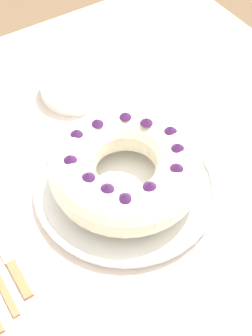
{
  "coord_description": "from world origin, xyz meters",
  "views": [
    {
      "loc": [
        -0.28,
        -0.45,
        1.49
      ],
      "look_at": [
        0.01,
        -0.0,
        0.82
      ],
      "focal_mm": 50.0,
      "sensor_mm": 36.0,
      "label": 1
    }
  ],
  "objects": [
    {
      "name": "ground_plane",
      "position": [
        0.0,
        0.0,
        0.0
      ],
      "size": [
        8.0,
        8.0,
        0.0
      ],
      "primitive_type": "plane",
      "color": "brown"
    },
    {
      "name": "side_bowl",
      "position": [
        0.06,
        0.3,
        0.77
      ],
      "size": [
        0.16,
        0.16,
        0.05
      ],
      "primitive_type": "cylinder",
      "color": "white",
      "rests_on": "dining_table"
    },
    {
      "name": "dining_table",
      "position": [
        0.0,
        0.0,
        0.66
      ],
      "size": [
        1.15,
        1.18,
        0.75
      ],
      "color": "beige",
      "rests_on": "ground_plane"
    },
    {
      "name": "bundt_cake",
      "position": [
        0.01,
        -0.0,
        0.82
      ],
      "size": [
        0.28,
        0.28,
        0.1
      ],
      "color": "beige",
      "rests_on": "serving_dish"
    },
    {
      "name": "napkin",
      "position": [
        0.31,
        0.05,
        0.75
      ],
      "size": [
        0.19,
        0.15,
        0.0
      ],
      "primitive_type": "cube",
      "rotation": [
        0.0,
        0.0,
        -0.17
      ],
      "color": "white",
      "rests_on": "dining_table"
    },
    {
      "name": "serving_dish",
      "position": [
        0.01,
        -0.0,
        0.76
      ],
      "size": [
        0.35,
        0.35,
        0.02
      ],
      "color": "white",
      "rests_on": "dining_table"
    },
    {
      "name": "cake_knife",
      "position": [
        -0.25,
        -0.03,
        0.75
      ],
      "size": [
        0.02,
        0.17,
        0.01
      ],
      "rotation": [
        0.0,
        0.0,
        0.1
      ],
      "color": "#936038",
      "rests_on": "dining_table"
    }
  ]
}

